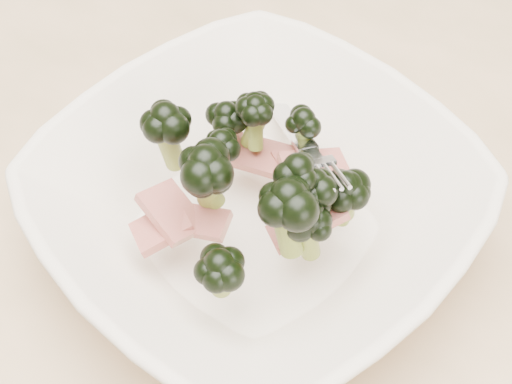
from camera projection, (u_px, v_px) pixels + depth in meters
dining_table at (168, 246)px, 0.66m from camera, size 1.20×0.80×0.75m
broccoli_dish at (257, 200)px, 0.52m from camera, size 0.34×0.34×0.12m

